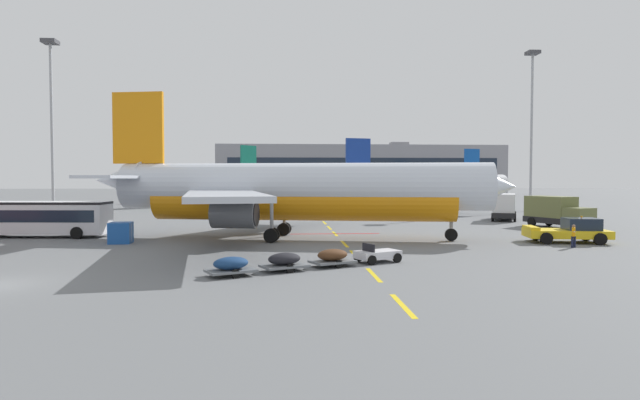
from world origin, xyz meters
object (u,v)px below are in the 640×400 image
(pushback_tug, at_px, (570,231))
(catering_truck, at_px, (556,211))
(airliner_mid_left, at_px, (425,182))
(apron_shuttle_bus, at_px, (36,216))
(airliner_foreground, at_px, (295,191))
(airliner_far_right, at_px, (428,187))
(apron_light_mast_far, at_px, (532,112))
(baggage_train, at_px, (310,259))
(fuel_service_truck, at_px, (504,206))
(uld_cargo_container, at_px, (121,233))
(airliner_far_center, at_px, (198,185))
(ground_crew_worker, at_px, (574,235))
(apron_light_mast_near, at_px, (51,106))

(pushback_tug, bearing_deg, catering_truck, 66.23)
(airliner_mid_left, height_order, apron_shuttle_bus, airliner_mid_left)
(pushback_tug, bearing_deg, airliner_foreground, 169.08)
(airliner_far_right, xyz_separation_m, apron_light_mast_far, (14.52, -4.91, 11.51))
(apron_shuttle_bus, height_order, baggage_train, apron_shuttle_bus)
(fuel_service_truck, xyz_separation_m, uld_cargo_container, (-38.42, -19.77, -0.85))
(pushback_tug, relative_size, fuel_service_truck, 0.87)
(airliner_mid_left, bearing_deg, pushback_tug, -97.95)
(airliner_foreground, relative_size, airliner_far_center, 1.21)
(catering_truck, height_order, fuel_service_truck, same)
(uld_cargo_container, bearing_deg, catering_truck, 14.28)
(airliner_far_right, relative_size, baggage_train, 2.81)
(airliner_mid_left, relative_size, ground_crew_worker, 20.73)
(apron_shuttle_bus, xyz_separation_m, fuel_service_truck, (46.80, 14.89, -0.10))
(baggage_train, xyz_separation_m, apron_light_mast_near, (-31.04, 42.03, 13.71))
(catering_truck, bearing_deg, apron_light_mast_near, 161.10)
(baggage_train, distance_m, uld_cargo_container, 18.56)
(airliner_foreground, xyz_separation_m, airliner_far_center, (-16.39, 55.08, -0.20))
(pushback_tug, distance_m, ground_crew_worker, 3.22)
(apron_shuttle_bus, bearing_deg, apron_light_mast_near, 109.76)
(fuel_service_truck, bearing_deg, catering_truck, -82.53)
(pushback_tug, xyz_separation_m, catering_truck, (5.30, 12.04, 0.74))
(ground_crew_worker, relative_size, uld_cargo_container, 0.98)
(airliner_foreground, bearing_deg, uld_cargo_container, -171.00)
(pushback_tug, xyz_separation_m, ground_crew_worker, (-1.35, -2.93, 0.04))
(airliner_foreground, distance_m, pushback_tug, 21.64)
(baggage_train, bearing_deg, airliner_mid_left, 71.34)
(pushback_tug, height_order, apron_shuttle_bus, apron_shuttle_bus)
(airliner_mid_left, height_order, apron_light_mast_near, apron_light_mast_near)
(airliner_far_right, relative_size, ground_crew_worker, 18.80)
(apron_light_mast_far, bearing_deg, fuel_service_truck, -123.39)
(pushback_tug, relative_size, airliner_far_center, 0.22)
(apron_shuttle_bus, distance_m, catering_truck, 48.35)
(uld_cargo_container, xyz_separation_m, apron_light_mast_near, (-17.26, 29.60, 13.44))
(airliner_far_center, xyz_separation_m, apron_light_mast_near, (-14.22, -27.59, 10.50))
(airliner_mid_left, height_order, catering_truck, airliner_mid_left)
(fuel_service_truck, bearing_deg, ground_crew_worker, -102.32)
(uld_cargo_container, relative_size, apron_light_mast_near, 0.07)
(fuel_service_truck, bearing_deg, airliner_foreground, -144.84)
(airliner_mid_left, height_order, airliner_far_right, airliner_mid_left)
(airliner_foreground, height_order, catering_truck, airliner_foreground)
(apron_shuttle_bus, xyz_separation_m, catering_truck, (48.07, 5.22, -0.10))
(airliner_foreground, bearing_deg, apron_light_mast_far, 43.88)
(fuel_service_truck, height_order, uld_cargo_container, fuel_service_truck)
(apron_light_mast_near, distance_m, apron_light_mast_far, 67.75)
(airliner_far_right, bearing_deg, airliner_far_center, 158.88)
(catering_truck, xyz_separation_m, baggage_train, (-25.91, -22.54, -1.11))
(apron_shuttle_bus, bearing_deg, ground_crew_worker, -13.25)
(airliner_foreground, height_order, apron_light_mast_far, apron_light_mast_far)
(airliner_mid_left, height_order, baggage_train, airliner_mid_left)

